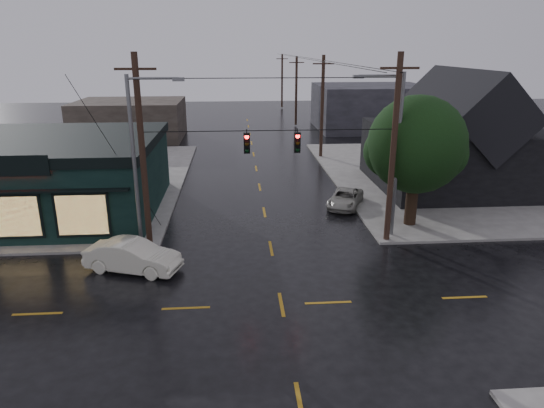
{
  "coord_description": "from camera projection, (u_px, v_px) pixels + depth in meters",
  "views": [
    {
      "loc": [
        -1.77,
        -18.05,
        10.38
      ],
      "look_at": [
        -0.08,
        4.24,
        3.1
      ],
      "focal_mm": 32.0,
      "sensor_mm": 36.0,
      "label": 1
    }
  ],
  "objects": [
    {
      "name": "ground_plane",
      "position": [
        281.0,
        304.0,
        20.46
      ],
      "size": [
        160.0,
        160.0,
        0.0
      ],
      "primitive_type": "plane",
      "color": "black"
    },
    {
      "name": "sidewalk_nw",
      "position": [
        4.0,
        184.0,
        37.96
      ],
      "size": [
        28.0,
        28.0,
        0.15
      ],
      "primitive_type": "cube",
      "color": "slate",
      "rests_on": "ground"
    },
    {
      "name": "sidewalk_ne",
      "position": [
        495.0,
        175.0,
        40.83
      ],
      "size": [
        28.0,
        28.0,
        0.15
      ],
      "primitive_type": "cube",
      "color": "slate",
      "rests_on": "ground"
    },
    {
      "name": "pizza_shop",
      "position": [
        29.0,
        175.0,
        30.86
      ],
      "size": [
        16.3,
        12.34,
        4.9
      ],
      "color": "black",
      "rests_on": "ground"
    },
    {
      "name": "ne_building",
      "position": [
        460.0,
        129.0,
        36.26
      ],
      "size": [
        12.6,
        11.6,
        8.75
      ],
      "color": "black",
      "rests_on": "ground"
    },
    {
      "name": "corner_tree",
      "position": [
        417.0,
        145.0,
        27.87
      ],
      "size": [
        5.67,
        5.67,
        7.69
      ],
      "color": "black",
      "rests_on": "ground"
    },
    {
      "name": "utility_pole_nw",
      "position": [
        150.0,
        248.0,
        26.15
      ],
      "size": [
        2.0,
        0.32,
        10.15
      ],
      "primitive_type": null,
      "color": "black",
      "rests_on": "ground"
    },
    {
      "name": "utility_pole_ne",
      "position": [
        386.0,
        241.0,
        27.08
      ],
      "size": [
        2.0,
        0.32,
        10.15
      ],
      "primitive_type": null,
      "color": "black",
      "rests_on": "ground"
    },
    {
      "name": "utility_pole_far_a",
      "position": [
        321.0,
        158.0,
        47.47
      ],
      "size": [
        2.0,
        0.32,
        9.65
      ],
      "primitive_type": null,
      "color": "black",
      "rests_on": "ground"
    },
    {
      "name": "utility_pole_far_b",
      "position": [
        296.0,
        126.0,
        66.43
      ],
      "size": [
        2.0,
        0.32,
        9.15
      ],
      "primitive_type": null,
      "color": "black",
      "rests_on": "ground"
    },
    {
      "name": "utility_pole_far_c",
      "position": [
        282.0,
        108.0,
        85.39
      ],
      "size": [
        2.0,
        0.32,
        9.15
      ],
      "primitive_type": null,
      "color": "black",
      "rests_on": "ground"
    },
    {
      "name": "span_signal_assembly",
      "position": [
        272.0,
        142.0,
        24.86
      ],
      "size": [
        13.0,
        0.48,
        1.23
      ],
      "color": "black",
      "rests_on": "ground"
    },
    {
      "name": "streetlight_nw",
      "position": [
        142.0,
        254.0,
        25.47
      ],
      "size": [
        5.4,
        0.3,
        9.15
      ],
      "primitive_type": null,
      "color": "slate",
      "rests_on": "ground"
    },
    {
      "name": "streetlight_ne",
      "position": [
        391.0,
        236.0,
        27.78
      ],
      "size": [
        5.4,
        0.3,
        9.15
      ],
      "primitive_type": null,
      "color": "slate",
      "rests_on": "ground"
    },
    {
      "name": "bg_building_west",
      "position": [
        131.0,
        120.0,
        56.69
      ],
      "size": [
        12.0,
        10.0,
        4.4
      ],
      "primitive_type": "cube",
      "color": "#2E2621",
      "rests_on": "ground"
    },
    {
      "name": "bg_building_east",
      "position": [
        371.0,
        107.0,
        63.4
      ],
      "size": [
        14.0,
        12.0,
        5.6
      ],
      "primitive_type": "cube",
      "color": "#25252A",
      "rests_on": "ground"
    },
    {
      "name": "sedan_cream",
      "position": [
        133.0,
        256.0,
        23.31
      ],
      "size": [
        4.89,
        2.99,
        1.52
      ],
      "primitive_type": "imported",
      "rotation": [
        0.0,
        0.0,
        1.25
      ],
      "color": "silver",
      "rests_on": "ground"
    },
    {
      "name": "suv_silver",
      "position": [
        345.0,
        198.0,
        32.78
      ],
      "size": [
        3.41,
        4.58,
        1.16
      ],
      "primitive_type": "imported",
      "rotation": [
        0.0,
        0.0,
        -0.41
      ],
      "color": "#9F9D93",
      "rests_on": "ground"
    }
  ]
}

